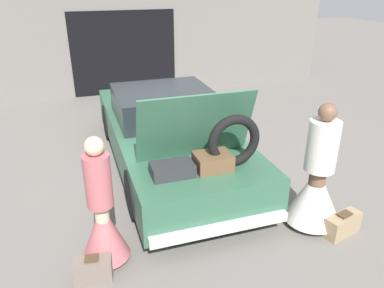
{
  "coord_description": "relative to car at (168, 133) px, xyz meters",
  "views": [
    {
      "loc": [
        -1.46,
        -5.72,
        3.01
      ],
      "look_at": [
        0.0,
        -1.29,
        0.91
      ],
      "focal_mm": 35.0,
      "sensor_mm": 36.0,
      "label": 1
    }
  ],
  "objects": [
    {
      "name": "person_right",
      "position": [
        1.32,
        -2.31,
        0.02
      ],
      "size": [
        0.72,
        0.72,
        1.67
      ],
      "rotation": [
        0.0,
        0.0,
        1.31
      ],
      "color": "brown",
      "rests_on": "ground_plane"
    },
    {
      "name": "person_left",
      "position": [
        -1.33,
        -2.17,
        -0.01
      ],
      "size": [
        0.54,
        0.54,
        1.55
      ],
      "rotation": [
        0.0,
        0.0,
        -1.51
      ],
      "color": "beige",
      "rests_on": "ground_plane"
    },
    {
      "name": "suitcase_beside_right_person",
      "position": [
        1.56,
        -2.62,
        -0.43
      ],
      "size": [
        0.54,
        0.32,
        0.31
      ],
      "color": "#9E8460",
      "rests_on": "ground_plane"
    },
    {
      "name": "car",
      "position": [
        0.0,
        0.0,
        0.0
      ],
      "size": [
        1.87,
        4.77,
        1.7
      ],
      "color": "#336047",
      "rests_on": "ground_plane"
    },
    {
      "name": "suitcase_beside_left_person",
      "position": [
        -1.5,
        -2.45,
        -0.43
      ],
      "size": [
        0.42,
        0.25,
        0.32
      ],
      "color": "#75665B",
      "rests_on": "ground_plane"
    },
    {
      "name": "garage_wall_back",
      "position": [
        -0.0,
        4.62,
        0.82
      ],
      "size": [
        12.0,
        0.14,
        2.8
      ],
      "color": "slate",
      "rests_on": "ground_plane"
    },
    {
      "name": "ground_plane",
      "position": [
        -0.0,
        -0.0,
        -0.57
      ],
      "size": [
        40.0,
        40.0,
        0.0
      ],
      "primitive_type": "plane",
      "color": "slate"
    }
  ]
}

